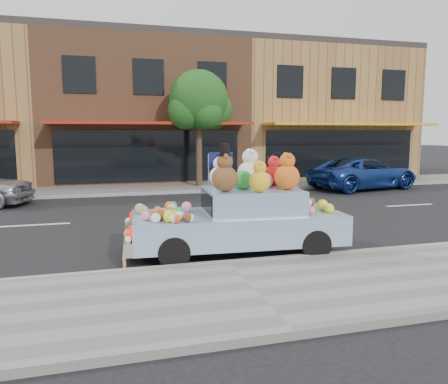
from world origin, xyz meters
name	(u,v)px	position (x,y,z in m)	size (l,w,h in m)	color
ground	(181,217)	(0.00, 0.00, 0.00)	(120.00, 120.00, 0.00)	black
near_sidewalk	(254,292)	(0.00, -6.50, 0.06)	(60.00, 3.00, 0.12)	gray
far_sidewalk	(155,188)	(0.00, 6.50, 0.06)	(60.00, 3.00, 0.12)	gray
near_kerb	(227,264)	(0.00, -5.00, 0.07)	(60.00, 0.12, 0.13)	gray
far_kerb	(159,193)	(0.00, 5.00, 0.07)	(60.00, 0.12, 0.13)	gray
storefront_mid	(142,111)	(0.00, 11.97, 3.64)	(10.00, 9.80, 7.30)	brown
storefront_right	(308,113)	(10.00, 11.97, 3.64)	(10.00, 9.80, 7.30)	olive
street_tree	(199,105)	(2.03, 6.55, 3.69)	(3.00, 2.70, 5.22)	#38281C
car_blue	(364,173)	(8.98, 4.32, 0.70)	(2.32, 5.03, 1.40)	navy
art_car	(240,215)	(0.53, -4.11, 0.80)	(4.59, 2.04, 2.29)	black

